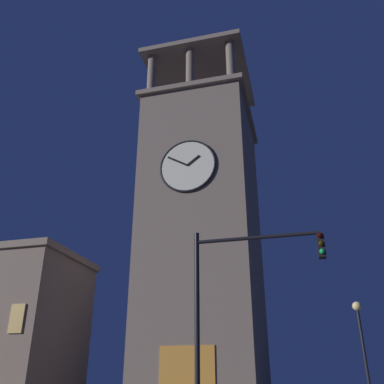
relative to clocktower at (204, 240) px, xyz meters
The scene contains 3 objects.
clocktower is the anchor object (origin of this frame).
traffic_signal_near 18.24m from the clocktower, 106.35° to the left, with size 4.08×0.41×6.51m.
street_lamp 13.64m from the clocktower, 144.54° to the left, with size 0.44×0.44×5.67m.
Camera 1 is at (-5.15, 26.53, 1.89)m, focal length 39.75 mm.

